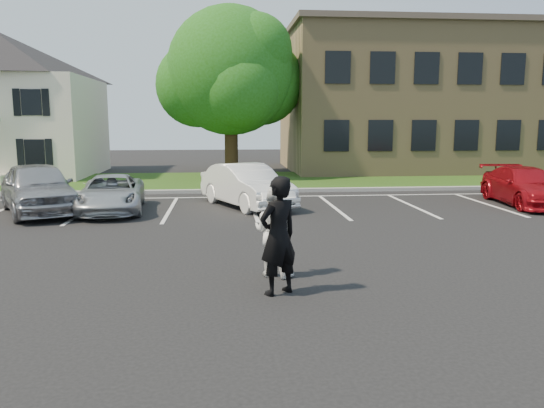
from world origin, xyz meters
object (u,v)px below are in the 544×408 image
object	(u,v)px
office_building	(467,101)
car_silver_west	(38,188)
car_red_compact	(526,186)
tree	(232,74)
man_black_suit	(278,236)
car_silver_minivan	(111,194)
car_white_sedan	(247,186)
man_white_shirt	(274,232)

from	to	relation	value
office_building	car_silver_west	distance (m)	25.58
office_building	car_red_compact	xyz separation A→B (m)	(-4.33, -14.16, -3.49)
car_silver_west	car_red_compact	world-z (taller)	car_silver_west
tree	man_black_suit	size ratio (longest dim) A/B	4.28
car_silver_minivan	car_red_compact	xyz separation A→B (m)	(14.33, 0.11, 0.06)
car_silver_west	office_building	bearing A→B (deg)	7.56
car_silver_minivan	tree	bearing A→B (deg)	62.42
tree	car_white_sedan	bearing A→B (deg)	-88.52
tree	car_red_compact	size ratio (longest dim) A/B	1.92
car_red_compact	car_silver_minivan	bearing A→B (deg)	-174.56
car_white_sedan	car_silver_west	bearing A→B (deg)	160.10
office_building	car_silver_west	bearing A→B (deg)	-145.77
car_silver_minivan	car_white_sedan	size ratio (longest dim) A/B	0.96
car_white_sedan	car_red_compact	xyz separation A→B (m)	(9.87, -0.54, -0.08)
car_silver_minivan	office_building	bearing A→B (deg)	31.24
car_silver_west	car_silver_minivan	bearing A→B (deg)	-26.67
car_red_compact	car_white_sedan	bearing A→B (deg)	-178.11
man_white_shirt	car_white_sedan	xyz separation A→B (m)	(-0.15, 8.34, -0.12)
man_white_shirt	car_silver_minivan	world-z (taller)	man_white_shirt
man_white_shirt	car_white_sedan	size ratio (longest dim) A/B	0.38
man_black_suit	car_silver_minivan	xyz separation A→B (m)	(-4.58, 8.80, -0.43)
man_white_shirt	tree	bearing A→B (deg)	-56.18
car_silver_west	car_red_compact	bearing A→B (deg)	-26.29
car_silver_west	car_red_compact	size ratio (longest dim) A/B	1.06
tree	car_red_compact	bearing A→B (deg)	-46.34
man_white_shirt	car_silver_west	xyz separation A→B (m)	(-6.92, 7.69, -0.04)
office_building	man_black_suit	size ratio (longest dim) A/B	10.90
man_black_suit	car_red_compact	size ratio (longest dim) A/B	0.45
office_building	man_black_suit	xyz separation A→B (m)	(-14.09, -23.07, -3.13)
man_white_shirt	car_silver_west	world-z (taller)	man_white_shirt
man_black_suit	man_white_shirt	size ratio (longest dim) A/B	1.19
car_silver_west	car_red_compact	xyz separation A→B (m)	(16.63, 0.11, -0.16)
office_building	car_silver_minivan	xyz separation A→B (m)	(-18.67, -14.27, -3.56)
office_building	tree	xyz separation A→B (m)	(-14.46, -3.55, 1.19)
man_black_suit	man_white_shirt	xyz separation A→B (m)	(0.03, 1.11, -0.16)
tree	car_white_sedan	size ratio (longest dim) A/B	1.96
car_white_sedan	man_black_suit	bearing A→B (deg)	-114.67
man_white_shirt	car_silver_minivan	bearing A→B (deg)	-26.49
man_white_shirt	car_white_sedan	world-z (taller)	man_white_shirt
office_building	man_white_shirt	size ratio (longest dim) A/B	12.97
tree	car_silver_minivan	xyz separation A→B (m)	(-4.21, -10.72, -4.75)
man_black_suit	car_silver_west	world-z (taller)	man_black_suit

